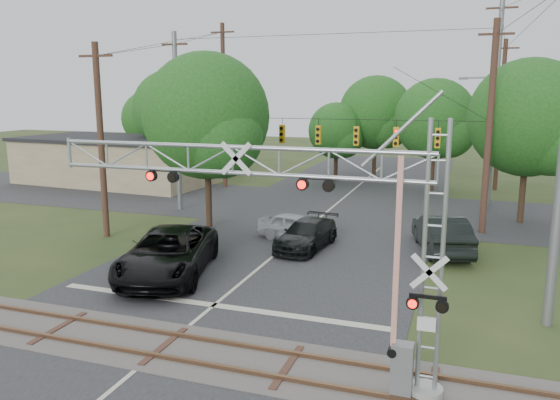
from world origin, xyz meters
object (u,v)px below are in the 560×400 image
(traffic_signal_span, at_px, (333,128))
(commercial_building, at_px, (117,160))
(pickup_black, at_px, (168,253))
(sedan_silver, at_px, (296,227))
(crossing_gantry, at_px, (305,221))
(car_dark, at_px, (306,234))
(streetlight, at_px, (489,136))

(traffic_signal_span, height_order, commercial_building, traffic_signal_span)
(pickup_black, xyz_separation_m, sedan_silver, (3.43, 7.27, -0.28))
(crossing_gantry, distance_m, traffic_signal_span, 18.77)
(car_dark, relative_size, commercial_building, 0.28)
(traffic_signal_span, relative_size, streetlight, 2.19)
(crossing_gantry, distance_m, streetlight, 25.30)
(commercial_building, bearing_deg, crossing_gantry, -42.97)
(commercial_building, bearing_deg, streetlight, 0.74)
(streetlight, bearing_deg, sedan_silver, -130.75)
(car_dark, bearing_deg, commercial_building, 152.15)
(traffic_signal_span, xyz_separation_m, pickup_black, (-4.22, -12.02, -4.66))
(pickup_black, distance_m, sedan_silver, 8.05)
(crossing_gantry, relative_size, sedan_silver, 2.68)
(car_dark, xyz_separation_m, streetlight, (8.61, 12.54, 4.23))
(traffic_signal_span, height_order, car_dark, traffic_signal_span)
(crossing_gantry, height_order, commercial_building, crossing_gantry)
(streetlight, bearing_deg, pickup_black, -125.30)
(commercial_building, xyz_separation_m, streetlight, (29.83, -1.70, 2.98))
(crossing_gantry, xyz_separation_m, sedan_silver, (-4.49, 13.61, -3.73))
(traffic_signal_span, distance_m, streetlight, 10.93)
(pickup_black, bearing_deg, commercial_building, 114.72)
(crossing_gantry, distance_m, sedan_silver, 14.81)
(crossing_gantry, xyz_separation_m, pickup_black, (-7.93, 6.34, -3.46))
(traffic_signal_span, relative_size, car_dark, 3.93)
(crossing_gantry, bearing_deg, car_dark, 105.95)
(sedan_silver, bearing_deg, traffic_signal_span, 0.26)
(pickup_black, relative_size, car_dark, 1.44)
(car_dark, height_order, streetlight, streetlight)
(sedan_silver, distance_m, commercial_building, 23.99)
(crossing_gantry, relative_size, commercial_building, 0.64)
(car_dark, distance_m, sedan_silver, 1.71)
(car_dark, distance_m, streetlight, 15.79)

